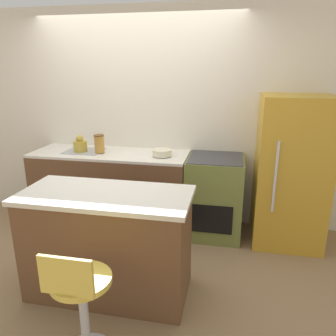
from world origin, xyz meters
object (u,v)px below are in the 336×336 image
at_px(oven_range, 214,196).
at_px(stool_chair, 81,304).
at_px(kettle, 80,145).
at_px(mixing_bowl, 162,153).
at_px(refrigerator, 291,172).

height_order(oven_range, stool_chair, oven_range).
xyz_separation_m(stool_chair, kettle, (-0.89, 1.94, 0.57)).
bearing_deg(kettle, mixing_bowl, -0.00).
bearing_deg(stool_chair, oven_range, 69.91).
height_order(oven_range, mixing_bowl, mixing_bowl).
bearing_deg(kettle, stool_chair, -65.28).
bearing_deg(mixing_bowl, oven_range, 3.94).
height_order(oven_range, kettle, kettle).
relative_size(stool_chair, mixing_bowl, 3.95).
xyz_separation_m(oven_range, mixing_bowl, (-0.61, -0.04, 0.50)).
bearing_deg(mixing_bowl, kettle, 180.00).
bearing_deg(kettle, refrigerator, 0.68).
xyz_separation_m(oven_range, kettle, (-1.62, -0.04, 0.55)).
distance_m(refrigerator, kettle, 2.43).
relative_size(stool_chair, kettle, 4.37).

